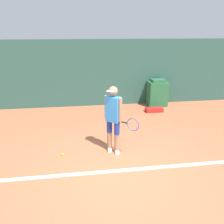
# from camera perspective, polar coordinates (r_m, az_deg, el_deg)

# --- Properties ---
(ground_plane) EXTENTS (24.00, 24.00, 0.00)m
(ground_plane) POSITION_cam_1_polar(r_m,az_deg,el_deg) (5.00, 1.99, -15.46)
(ground_plane) COLOR #B76642
(back_wall) EXTENTS (24.00, 0.10, 2.63)m
(back_wall) POSITION_cam_1_polar(r_m,az_deg,el_deg) (8.86, -3.12, 9.99)
(back_wall) COLOR #2D564C
(back_wall) RESTS_ON ground_plane
(court_baseline) EXTENTS (21.60, 0.10, 0.01)m
(court_baseline) POSITION_cam_1_polar(r_m,az_deg,el_deg) (5.04, 1.89, -15.07)
(court_baseline) COLOR white
(court_baseline) RESTS_ON ground_plane
(tennis_player) EXTENTS (0.74, 0.65, 1.72)m
(tennis_player) POSITION_cam_1_polar(r_m,az_deg,el_deg) (5.32, 0.40, -1.29)
(tennis_player) COLOR #A37556
(tennis_player) RESTS_ON ground_plane
(tennis_ball) EXTENTS (0.07, 0.07, 0.07)m
(tennis_ball) POSITION_cam_1_polar(r_m,az_deg,el_deg) (5.68, -12.75, -10.78)
(tennis_ball) COLOR #D1E533
(tennis_ball) RESTS_ON ground_plane
(covered_chair) EXTENTS (0.76, 0.58, 1.10)m
(covered_chair) POSITION_cam_1_polar(r_m,az_deg,el_deg) (9.15, 11.73, 4.84)
(covered_chair) COLOR #28663D
(covered_chair) RESTS_ON ground_plane
(equipment_bag) EXTENTS (0.66, 0.29, 0.15)m
(equipment_bag) POSITION_cam_1_polar(r_m,az_deg,el_deg) (8.53, 10.94, 0.58)
(equipment_bag) COLOR #B2231E
(equipment_bag) RESTS_ON ground_plane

